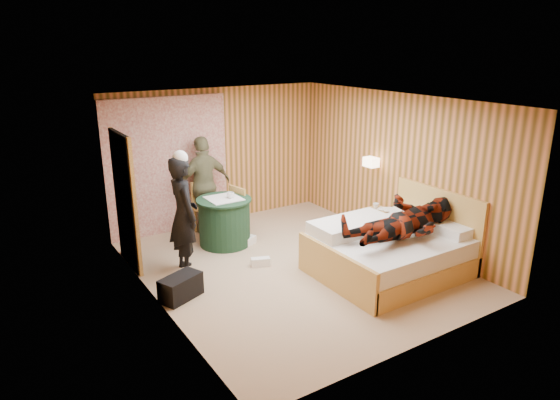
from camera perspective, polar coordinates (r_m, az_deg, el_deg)
floor at (r=7.69m, az=1.42°, el=-7.57°), size 4.20×5.00×0.01m
ceiling at (r=7.00m, az=1.57°, el=11.29°), size 4.20×5.00×0.01m
wall_back at (r=9.36m, az=-7.10°, el=5.01°), size 4.20×0.02×2.50m
wall_left at (r=6.37m, az=-14.40°, el=-1.46°), size 0.02×5.00×2.50m
wall_right at (r=8.56m, az=13.27°, el=3.48°), size 0.02×5.00×2.50m
curtain at (r=8.94m, az=-12.69°, el=3.78°), size 2.20×0.08×2.40m
doorway at (r=7.73m, az=-17.31°, el=-0.09°), size 0.06×0.90×2.05m
wall_lamp at (r=8.74m, az=10.38°, el=4.29°), size 0.26×0.24×0.16m
bed at (r=7.57m, az=12.50°, el=-5.70°), size 2.11×1.66×1.14m
nightstand at (r=8.76m, az=11.35°, el=-2.75°), size 0.40×0.55×0.53m
round_table at (r=8.40m, az=-6.35°, el=-2.41°), size 0.92×0.92×0.81m
chair_far at (r=8.97m, az=-8.52°, el=-0.31°), size 0.50×0.50×0.93m
chair_near at (r=8.59m, az=-5.39°, el=-1.10°), size 0.48×0.48×0.91m
duffel_bag at (r=6.85m, az=-11.27°, el=-9.75°), size 0.64×0.50×0.32m
sneaker_left at (r=7.68m, az=-2.24°, el=-7.08°), size 0.31×0.21×0.13m
sneaker_right at (r=8.45m, az=-3.64°, el=-4.71°), size 0.32×0.23×0.13m
woman_standing at (r=7.36m, az=-10.96°, el=-1.71°), size 0.44×0.65×1.75m
man_at_table at (r=8.93m, az=-8.64°, el=1.76°), size 1.04×0.49×1.72m
man_on_bed at (r=7.20m, az=14.30°, el=-1.31°), size 0.86×0.67×1.77m
book_lower at (r=8.64m, az=11.68°, el=-1.20°), size 0.25×0.27×0.02m
book_upper at (r=8.63m, az=11.69°, el=-1.07°), size 0.26×0.28×0.02m
cup_nightstand at (r=8.75m, az=10.88°, el=-0.66°), size 0.10×0.10×0.09m
cup_table at (r=8.26m, az=-5.68°, el=0.56°), size 0.16×0.16×0.10m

